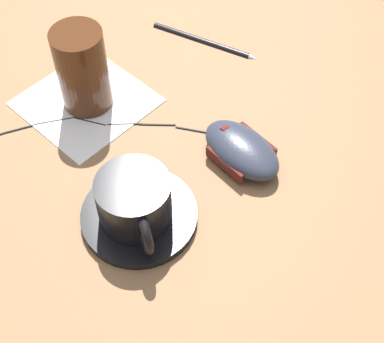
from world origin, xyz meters
TOP-DOWN VIEW (x-y plane):
  - ground_plane at (0.00, 0.00)m, footprint 3.00×3.00m
  - saucer at (-0.03, -0.09)m, footprint 0.13×0.13m
  - coffee_cup at (-0.04, -0.09)m, footprint 0.08×0.11m
  - computer_mouse at (0.11, -0.06)m, footprint 0.09×0.12m
  - mouse_cable at (-0.04, 0.06)m, footprint 0.28×0.11m
  - napkin_under_glass at (-0.03, 0.10)m, footprint 0.19×0.19m
  - drinking_glass at (-0.03, 0.10)m, footprint 0.06×0.06m
  - pen at (0.16, 0.14)m, footprint 0.11×0.13m

SIDE VIEW (x-z plane):
  - ground_plane at x=0.00m, z-range 0.00..0.00m
  - napkin_under_glass at x=-0.03m, z-range 0.00..0.00m
  - mouse_cable at x=-0.04m, z-range 0.00..0.00m
  - pen at x=0.16m, z-range 0.00..0.01m
  - saucer at x=-0.03m, z-range 0.00..0.01m
  - computer_mouse at x=0.11m, z-range 0.00..0.03m
  - coffee_cup at x=-0.04m, z-range 0.01..0.07m
  - drinking_glass at x=-0.03m, z-range 0.00..0.11m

